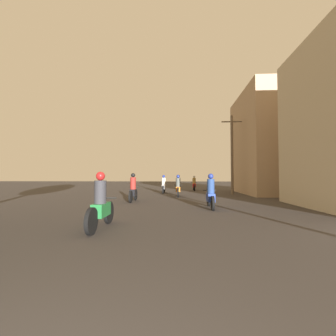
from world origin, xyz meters
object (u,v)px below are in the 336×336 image
motorcycle_blue (211,194)px  motorcycle_black (133,190)px  utility_pole_far (232,153)px  motorcycle_green (101,206)px  motorcycle_orange (178,188)px  building_right_far (271,143)px  motorcycle_silver (164,186)px  motorcycle_red (194,184)px

motorcycle_blue → motorcycle_black: motorcycle_black is taller
motorcycle_blue → utility_pole_far: bearing=62.6°
motorcycle_green → motorcycle_black: (-0.49, 6.50, 0.02)m
motorcycle_green → motorcycle_orange: size_ratio=0.98×
motorcycle_green → motorcycle_orange: (2.01, 9.75, -0.00)m
motorcycle_green → building_right_far: bearing=50.2°
motorcycle_green → motorcycle_blue: (3.50, 4.06, -0.01)m
motorcycle_silver → motorcycle_orange: bearing=-64.1°
building_right_far → motorcycle_orange: bearing=-157.7°
utility_pole_far → motorcycle_green: bearing=-117.6°
motorcycle_green → motorcycle_red: bearing=74.9°
motorcycle_black → motorcycle_red: size_ratio=1.02×
motorcycle_orange → building_right_far: 9.05m
motorcycle_red → motorcycle_black: bearing=-112.4°
motorcycle_black → motorcycle_orange: (2.50, 3.25, -0.03)m
motorcycle_green → motorcycle_black: motorcycle_black is taller
motorcycle_blue → motorcycle_silver: motorcycle_blue is taller
building_right_far → utility_pole_far: (-3.44, -0.89, -0.85)m
motorcycle_green → motorcycle_silver: motorcycle_green is taller
motorcycle_silver → utility_pole_far: bearing=-4.1°
motorcycle_green → motorcycle_black: 6.52m
motorcycle_red → utility_pole_far: bearing=-57.5°
motorcycle_blue → motorcycle_orange: bearing=96.5°
motorcycle_red → utility_pole_far: utility_pole_far is taller
motorcycle_orange → utility_pole_far: size_ratio=0.32×
motorcycle_blue → building_right_far: 11.38m
building_right_far → utility_pole_far: bearing=-165.5°
motorcycle_blue → motorcycle_orange: 5.89m
motorcycle_green → utility_pole_far: 13.83m
motorcycle_blue → building_right_far: building_right_far is taller
motorcycle_red → building_right_far: (6.19, -3.41, 3.55)m
motorcycle_black → motorcycle_red: bearing=65.9°
building_right_far → utility_pole_far: size_ratio=1.32×
motorcycle_blue → motorcycle_orange: motorcycle_blue is taller
motorcycle_blue → building_right_far: (6.22, 8.86, 3.54)m
motorcycle_silver → motorcycle_blue: bearing=-68.9°
utility_pole_far → building_right_far: bearing=14.5°
motorcycle_black → motorcycle_red: (4.01, 9.82, -0.04)m
motorcycle_green → motorcycle_orange: bearing=75.5°
motorcycle_blue → motorcycle_black: (-3.99, 2.44, 0.03)m
motorcycle_orange → motorcycle_red: bearing=71.8°
motorcycle_blue → motorcycle_red: size_ratio=1.01×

